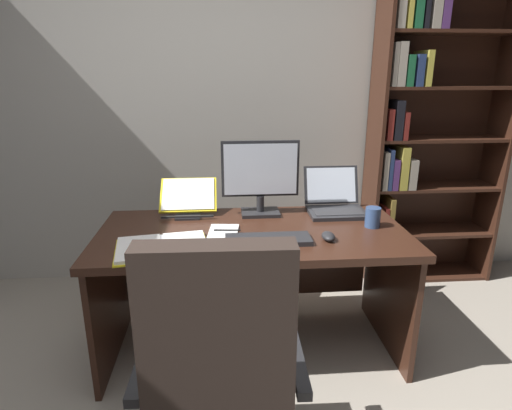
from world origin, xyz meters
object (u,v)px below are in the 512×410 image
object	(u,v)px
bookshelf	(423,134)
computer_mouse	(328,236)
reading_stand_with_book	(188,198)
notepad	(223,232)
office_chair	(220,394)
keyboard	(268,240)
monitor	(260,178)
desk	(252,258)
laptop	(335,203)
pen	(227,230)
coffee_mug	(373,217)
open_binder	(162,247)

from	to	relation	value
bookshelf	computer_mouse	distance (m)	1.39
reading_stand_with_book	notepad	size ratio (longest dim) A/B	1.57
office_chair	keyboard	bearing A→B (deg)	72.66
keyboard	monitor	bearing A→B (deg)	90.00
desk	notepad	distance (m)	0.27
computer_mouse	laptop	bearing A→B (deg)	71.51
reading_stand_with_book	pen	xyz separation A→B (m)	(0.22, -0.35, -0.08)
bookshelf	laptop	size ratio (longest dim) A/B	6.35
monitor	notepad	distance (m)	0.42
laptop	bookshelf	bearing A→B (deg)	36.03
office_chair	coffee_mug	xyz separation A→B (m)	(0.82, 0.87, 0.33)
keyboard	laptop	bearing A→B (deg)	44.63
desk	pen	distance (m)	0.27
keyboard	pen	size ratio (longest dim) A/B	3.00
monitor	laptop	distance (m)	0.48
desk	office_chair	xyz separation A→B (m)	(-0.18, -0.95, -0.08)
monitor	notepad	xyz separation A→B (m)	(-0.22, -0.29, -0.21)
keyboard	open_binder	world-z (taller)	same
office_chair	monitor	distance (m)	1.26
office_chair	reading_stand_with_book	bearing A→B (deg)	99.94
bookshelf	office_chair	size ratio (longest dim) A/B	2.01
bookshelf	keyboard	xyz separation A→B (m)	(-1.21, -1.00, -0.36)
monitor	laptop	size ratio (longest dim) A/B	1.33
bookshelf	notepad	size ratio (longest dim) A/B	10.13
desk	monitor	size ratio (longest dim) A/B	3.65
bookshelf	keyboard	distance (m)	1.61
open_binder	pen	distance (m)	0.36
computer_mouse	bookshelf	bearing A→B (deg)	47.61
monitor	coffee_mug	bearing A→B (deg)	-24.43
desk	coffee_mug	distance (m)	0.70
computer_mouse	coffee_mug	distance (m)	0.33
computer_mouse	reading_stand_with_book	distance (m)	0.88
desk	open_binder	xyz separation A→B (m)	(-0.44, -0.29, 0.20)
laptop	pen	xyz separation A→B (m)	(-0.65, -0.30, -0.04)
office_chair	notepad	size ratio (longest dim) A/B	5.04
monitor	laptop	xyz separation A→B (m)	(0.45, 0.01, -0.16)
laptop	notepad	size ratio (longest dim) A/B	1.59
office_chair	monitor	size ratio (longest dim) A/B	2.38
pen	keyboard	bearing A→B (deg)	-35.76
office_chair	coffee_mug	world-z (taller)	office_chair
reading_stand_with_book	open_binder	xyz separation A→B (m)	(-0.09, -0.55, -0.08)
desk	notepad	xyz separation A→B (m)	(-0.15, -0.10, 0.20)
notepad	pen	bearing A→B (deg)	0.00
coffee_mug	open_binder	bearing A→B (deg)	-168.73
computer_mouse	reading_stand_with_book	world-z (taller)	reading_stand_with_book
notepad	desk	bearing A→B (deg)	32.52
open_binder	computer_mouse	bearing A→B (deg)	-5.54
notepad	coffee_mug	distance (m)	0.80
coffee_mug	monitor	bearing A→B (deg)	155.57
keyboard	coffee_mug	size ratio (longest dim) A/B	3.88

